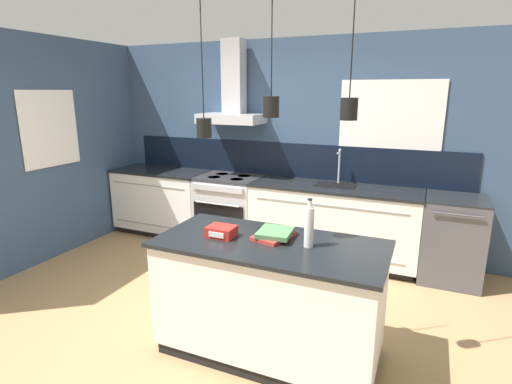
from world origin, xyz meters
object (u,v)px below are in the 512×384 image
at_px(book_stack, 275,234).
at_px(bottle_on_island, 309,226).
at_px(oven_range, 230,210).
at_px(dishwasher, 452,239).
at_px(red_supply_box, 221,231).

bearing_deg(book_stack, bottle_on_island, -12.12).
distance_m(oven_range, dishwasher, 2.64).
bearing_deg(oven_range, dishwasher, 0.09).
xyz_separation_m(dishwasher, book_stack, (-1.31, -1.84, 0.49)).
relative_size(oven_range, book_stack, 2.54).
distance_m(oven_range, red_supply_box, 2.24).
height_order(dishwasher, bottle_on_island, bottle_on_island).
bearing_deg(dishwasher, bottle_on_island, -118.48).
bearing_deg(red_supply_box, dishwasher, 49.40).
distance_m(dishwasher, book_stack, 2.31).
height_order(oven_range, bottle_on_island, bottle_on_island).
relative_size(bottle_on_island, red_supply_box, 1.70).
xyz_separation_m(book_stack, red_supply_box, (-0.38, -0.13, 0.01)).
xyz_separation_m(oven_range, red_supply_box, (0.95, -1.97, 0.49)).
xyz_separation_m(bottle_on_island, red_supply_box, (-0.66, -0.07, -0.11)).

